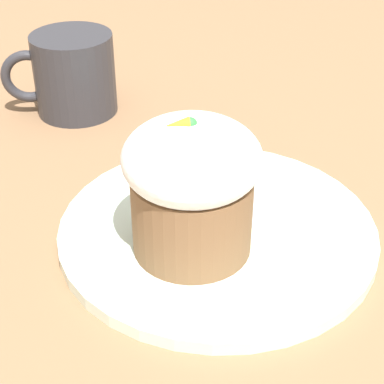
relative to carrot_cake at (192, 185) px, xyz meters
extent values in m
plane|color=#846042|center=(-0.02, -0.02, -0.07)|extent=(4.00, 4.00, 0.00)
cylinder|color=silver|center=(-0.02, -0.02, -0.06)|extent=(0.26, 0.26, 0.01)
cylinder|color=brown|center=(0.00, 0.00, -0.03)|extent=(0.09, 0.09, 0.06)
ellipsoid|color=white|center=(0.00, 0.00, 0.02)|extent=(0.10, 0.10, 0.06)
cone|color=orange|center=(0.01, 0.00, 0.05)|extent=(0.02, 0.01, 0.01)
sphere|color=green|center=(0.00, 0.00, 0.05)|extent=(0.01, 0.01, 0.01)
cube|color=#B7B7BC|center=(-0.08, -0.07, -0.06)|extent=(0.07, 0.08, 0.00)
ellipsoid|color=#B7B7BC|center=(-0.04, -0.02, -0.05)|extent=(0.06, 0.06, 0.01)
cylinder|color=#2D2D33|center=(0.09, -0.27, -0.02)|extent=(0.09, 0.09, 0.09)
torus|color=#2D2D33|center=(0.14, -0.27, -0.02)|extent=(0.06, 0.01, 0.06)
camera|label=1|loc=(0.05, 0.39, 0.26)|focal=60.00mm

